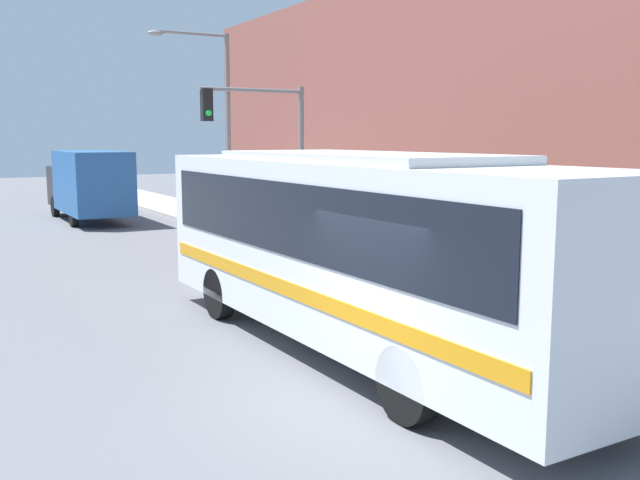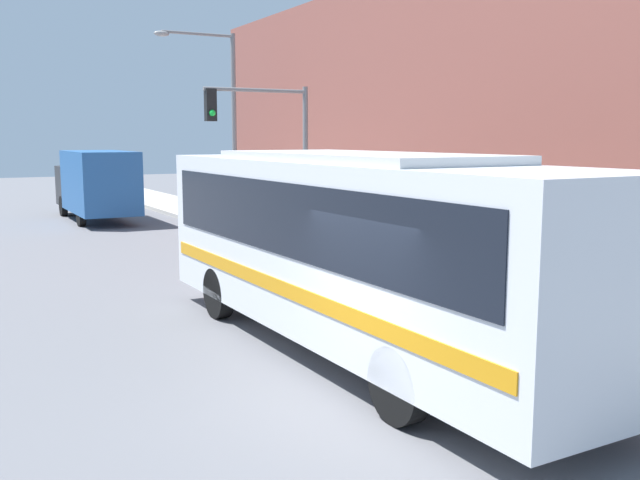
{
  "view_description": "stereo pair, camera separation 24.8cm",
  "coord_description": "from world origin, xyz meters",
  "px_view_note": "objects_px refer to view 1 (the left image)",
  "views": [
    {
      "loc": [
        -4.97,
        -7.48,
        3.51
      ],
      "look_at": [
        2.19,
        5.15,
        1.41
      ],
      "focal_mm": 40.0,
      "sensor_mm": 36.0,
      "label": 1
    },
    {
      "loc": [
        -4.76,
        -7.6,
        3.51
      ],
      "look_at": [
        2.19,
        5.15,
        1.41
      ],
      "focal_mm": 40.0,
      "sensor_mm": 36.0,
      "label": 2
    }
  ],
  "objects_px": {
    "traffic_light_pole": "(266,137)",
    "street_lamp": "(217,111)",
    "delivery_truck": "(88,183)",
    "pedestrian_mid_block": "(386,227)",
    "fire_hydrant": "(495,286)",
    "parking_meter": "(363,230)",
    "pedestrian_near_corner": "(413,230)",
    "city_bus": "(357,239)"
  },
  "relations": [
    {
      "from": "traffic_light_pole",
      "to": "street_lamp",
      "type": "height_order",
      "value": "street_lamp"
    },
    {
      "from": "delivery_truck",
      "to": "pedestrian_mid_block",
      "type": "height_order",
      "value": "delivery_truck"
    },
    {
      "from": "fire_hydrant",
      "to": "parking_meter",
      "type": "xyz_separation_m",
      "value": [
        0.0,
        4.96,
        0.59
      ]
    },
    {
      "from": "delivery_truck",
      "to": "pedestrian_near_corner",
      "type": "height_order",
      "value": "delivery_truck"
    },
    {
      "from": "fire_hydrant",
      "to": "street_lamp",
      "type": "bearing_deg",
      "value": 90.7
    },
    {
      "from": "city_bus",
      "to": "pedestrian_mid_block",
      "type": "xyz_separation_m",
      "value": [
        5.16,
        6.62,
        -0.85
      ]
    },
    {
      "from": "delivery_truck",
      "to": "street_lamp",
      "type": "height_order",
      "value": "street_lamp"
    },
    {
      "from": "city_bus",
      "to": "pedestrian_near_corner",
      "type": "xyz_separation_m",
      "value": [
        5.25,
        5.47,
        -0.82
      ]
    },
    {
      "from": "parking_meter",
      "to": "street_lamp",
      "type": "xyz_separation_m",
      "value": [
        -0.18,
        9.67,
        3.35
      ]
    },
    {
      "from": "city_bus",
      "to": "street_lamp",
      "type": "relative_size",
      "value": 1.44
    },
    {
      "from": "city_bus",
      "to": "fire_hydrant",
      "type": "relative_size",
      "value": 14.47
    },
    {
      "from": "pedestrian_near_corner",
      "to": "pedestrian_mid_block",
      "type": "height_order",
      "value": "pedestrian_near_corner"
    },
    {
      "from": "fire_hydrant",
      "to": "street_lamp",
      "type": "height_order",
      "value": "street_lamp"
    },
    {
      "from": "city_bus",
      "to": "fire_hydrant",
      "type": "distance_m",
      "value": 4.25
    },
    {
      "from": "parking_meter",
      "to": "pedestrian_mid_block",
      "type": "relative_size",
      "value": 0.82
    },
    {
      "from": "fire_hydrant",
      "to": "parking_meter",
      "type": "height_order",
      "value": "parking_meter"
    },
    {
      "from": "street_lamp",
      "to": "pedestrian_near_corner",
      "type": "bearing_deg",
      "value": -81.46
    },
    {
      "from": "parking_meter",
      "to": "pedestrian_near_corner",
      "type": "distance_m",
      "value": 1.4
    },
    {
      "from": "city_bus",
      "to": "pedestrian_mid_block",
      "type": "distance_m",
      "value": 8.44
    },
    {
      "from": "delivery_truck",
      "to": "fire_hydrant",
      "type": "height_order",
      "value": "delivery_truck"
    },
    {
      "from": "city_bus",
      "to": "fire_hydrant",
      "type": "xyz_separation_m",
      "value": [
        3.91,
        0.92,
        -1.36
      ]
    },
    {
      "from": "fire_hydrant",
      "to": "parking_meter",
      "type": "bearing_deg",
      "value": 90.0
    },
    {
      "from": "traffic_light_pole",
      "to": "pedestrian_mid_block",
      "type": "xyz_separation_m",
      "value": [
        2.27,
        -2.92,
        -2.48
      ]
    },
    {
      "from": "city_bus",
      "to": "delivery_truck",
      "type": "xyz_separation_m",
      "value": [
        0.12,
        21.2,
        -0.28
      ]
    },
    {
      "from": "fire_hydrant",
      "to": "pedestrian_near_corner",
      "type": "distance_m",
      "value": 4.77
    },
    {
      "from": "pedestrian_mid_block",
      "to": "fire_hydrant",
      "type": "bearing_deg",
      "value": -102.34
    },
    {
      "from": "pedestrian_near_corner",
      "to": "pedestrian_mid_block",
      "type": "bearing_deg",
      "value": 94.42
    },
    {
      "from": "delivery_truck",
      "to": "pedestrian_near_corner",
      "type": "bearing_deg",
      "value": -71.95
    },
    {
      "from": "traffic_light_pole",
      "to": "pedestrian_near_corner",
      "type": "relative_size",
      "value": 2.77
    },
    {
      "from": "delivery_truck",
      "to": "fire_hydrant",
      "type": "distance_m",
      "value": 20.66
    },
    {
      "from": "parking_meter",
      "to": "city_bus",
      "type": "bearing_deg",
      "value": -123.64
    },
    {
      "from": "pedestrian_near_corner",
      "to": "parking_meter",
      "type": "bearing_deg",
      "value": 162.93
    },
    {
      "from": "fire_hydrant",
      "to": "delivery_truck",
      "type": "bearing_deg",
      "value": 100.59
    },
    {
      "from": "delivery_truck",
      "to": "parking_meter",
      "type": "bearing_deg",
      "value": -76.1
    },
    {
      "from": "traffic_light_pole",
      "to": "street_lamp",
      "type": "relative_size",
      "value": 0.68
    },
    {
      "from": "traffic_light_pole",
      "to": "street_lamp",
      "type": "xyz_separation_m",
      "value": [
        0.85,
        6.01,
        0.95
      ]
    },
    {
      "from": "street_lamp",
      "to": "pedestrian_mid_block",
      "type": "height_order",
      "value": "street_lamp"
    },
    {
      "from": "pedestrian_near_corner",
      "to": "city_bus",
      "type": "bearing_deg",
      "value": -133.81
    },
    {
      "from": "street_lamp",
      "to": "pedestrian_mid_block",
      "type": "bearing_deg",
      "value": -80.94
    },
    {
      "from": "fire_hydrant",
      "to": "pedestrian_mid_block",
      "type": "distance_m",
      "value": 5.86
    },
    {
      "from": "parking_meter",
      "to": "street_lamp",
      "type": "height_order",
      "value": "street_lamp"
    },
    {
      "from": "delivery_truck",
      "to": "pedestrian_mid_block",
      "type": "distance_m",
      "value": 15.44
    }
  ]
}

